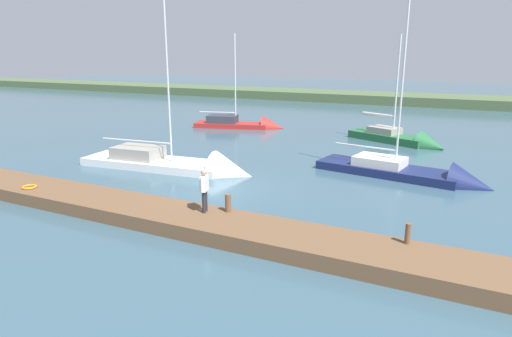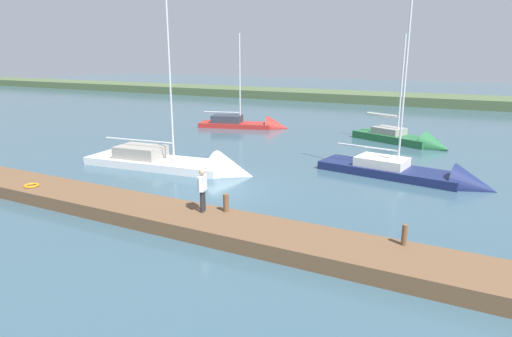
% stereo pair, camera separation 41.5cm
% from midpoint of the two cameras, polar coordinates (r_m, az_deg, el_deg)
% --- Properties ---
extents(ground_plane, '(200.00, 200.00, 0.00)m').
position_cam_midpoint_polar(ground_plane, '(21.79, -5.47, -2.89)').
color(ground_plane, '#385666').
extents(far_shoreline, '(180.00, 8.00, 2.40)m').
position_cam_midpoint_polar(far_shoreline, '(64.08, 16.45, 8.24)').
color(far_shoreline, '#4C603D').
rests_on(far_shoreline, ground_plane).
extents(dock_pier, '(26.88, 2.46, 0.57)m').
position_cam_midpoint_polar(dock_pier, '(18.21, -13.05, -5.86)').
color(dock_pier, brown).
rests_on(dock_pier, ground_plane).
extents(mooring_post_near, '(0.18, 0.18, 0.70)m').
position_cam_midpoint_polar(mooring_post_near, '(15.11, 18.41, -8.04)').
color(mooring_post_near, brown).
rests_on(mooring_post_near, dock_pier).
extents(mooring_post_far, '(0.23, 0.23, 0.71)m').
position_cam_midpoint_polar(mooring_post_far, '(17.18, -4.35, -4.50)').
color(mooring_post_far, brown).
rests_on(mooring_post_far, dock_pier).
extents(life_ring_buoy, '(0.66, 0.66, 0.10)m').
position_cam_midpoint_polar(life_ring_buoy, '(22.84, -27.87, -2.13)').
color(life_ring_buoy, orange).
rests_on(life_ring_buoy, dock_pier).
extents(sailboat_outer_mooring, '(10.88, 3.61, 13.62)m').
position_cam_midpoint_polar(sailboat_outer_mooring, '(25.97, -10.12, 0.07)').
color(sailboat_outer_mooring, white).
rests_on(sailboat_outer_mooring, ground_plane).
extents(sailboat_inner_slip, '(7.83, 4.97, 8.88)m').
position_cam_midpoint_polar(sailboat_inner_slip, '(34.79, 18.26, 3.43)').
color(sailboat_inner_slip, '#236638').
rests_on(sailboat_inner_slip, ground_plane).
extents(sailboat_mid_channel, '(8.44, 4.32, 9.35)m').
position_cam_midpoint_polar(sailboat_mid_channel, '(40.32, -1.58, 5.57)').
color(sailboat_mid_channel, '#B22823').
rests_on(sailboat_mid_channel, ground_plane).
extents(sailboat_behind_pier, '(9.53, 3.68, 11.64)m').
position_cam_midpoint_polar(sailboat_behind_pier, '(25.16, 19.59, -1.05)').
color(sailboat_behind_pier, navy).
rests_on(sailboat_behind_pier, ground_plane).
extents(person_on_dock, '(0.32, 0.64, 1.72)m').
position_cam_midpoint_polar(person_on_dock, '(17.04, -7.44, -2.47)').
color(person_on_dock, '#28282D').
rests_on(person_on_dock, dock_pier).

